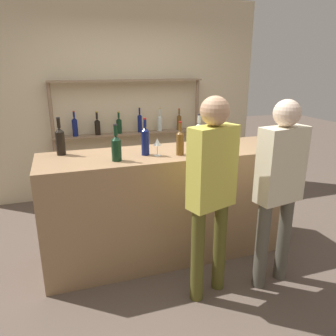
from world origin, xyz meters
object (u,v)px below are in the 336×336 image
(wine_glass, at_px, (157,143))
(customer_right, at_px, (280,181))
(counter_bottle_1, at_px, (116,147))
(counter_bottle_0, at_px, (145,140))
(counter_bottle_4, at_px, (60,141))
(counter_bottle_3, at_px, (180,142))
(counter_bottle_2, at_px, (199,134))
(customer_center, at_px, (212,183))

(wine_glass, distance_m, customer_right, 1.11)
(wine_glass, bearing_deg, customer_right, -37.12)
(wine_glass, bearing_deg, counter_bottle_1, -173.32)
(counter_bottle_0, relative_size, counter_bottle_1, 1.07)
(counter_bottle_4, bearing_deg, counter_bottle_3, -18.69)
(counter_bottle_1, height_order, wine_glass, counter_bottle_1)
(counter_bottle_2, relative_size, customer_right, 0.20)
(counter_bottle_4, bearing_deg, wine_glass, -20.74)
(customer_center, bearing_deg, counter_bottle_3, -13.03)
(counter_bottle_0, relative_size, counter_bottle_2, 1.05)
(counter_bottle_3, bearing_deg, counter_bottle_4, 161.31)
(counter_bottle_0, relative_size, counter_bottle_3, 1.10)
(counter_bottle_3, distance_m, counter_bottle_4, 1.10)
(counter_bottle_4, height_order, wine_glass, counter_bottle_4)
(counter_bottle_1, xyz_separation_m, customer_center, (0.64, -0.57, -0.21))
(counter_bottle_2, height_order, counter_bottle_3, counter_bottle_2)
(counter_bottle_4, distance_m, customer_right, 1.97)
(wine_glass, height_order, customer_right, customer_right)
(counter_bottle_0, distance_m, customer_right, 1.22)
(counter_bottle_1, bearing_deg, counter_bottle_2, 17.28)
(counter_bottle_3, distance_m, wine_glass, 0.21)
(counter_bottle_2, distance_m, wine_glass, 0.56)
(counter_bottle_0, relative_size, customer_right, 0.21)
(counter_bottle_2, bearing_deg, customer_center, -106.64)
(counter_bottle_1, xyz_separation_m, counter_bottle_3, (0.59, 0.01, 0.00))
(counter_bottle_2, bearing_deg, counter_bottle_1, -162.72)
(wine_glass, bearing_deg, customer_center, -67.35)
(counter_bottle_1, bearing_deg, counter_bottle_4, 141.52)
(counter_bottle_4, bearing_deg, counter_bottle_2, -3.52)
(customer_center, relative_size, customer_right, 1.02)
(counter_bottle_1, distance_m, counter_bottle_4, 0.58)
(counter_bottle_1, distance_m, counter_bottle_3, 0.59)
(customer_center, height_order, customer_right, customer_center)
(counter_bottle_0, height_order, customer_center, customer_center)
(counter_bottle_3, height_order, wine_glass, counter_bottle_3)
(counter_bottle_1, bearing_deg, counter_bottle_0, 20.49)
(customer_right, bearing_deg, counter_bottle_0, 43.82)
(customer_center, distance_m, customer_right, 0.61)
(counter_bottle_4, height_order, customer_center, customer_center)
(counter_bottle_4, bearing_deg, customer_center, -40.52)
(counter_bottle_3, relative_size, wine_glass, 1.92)
(counter_bottle_2, relative_size, counter_bottle_3, 1.05)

